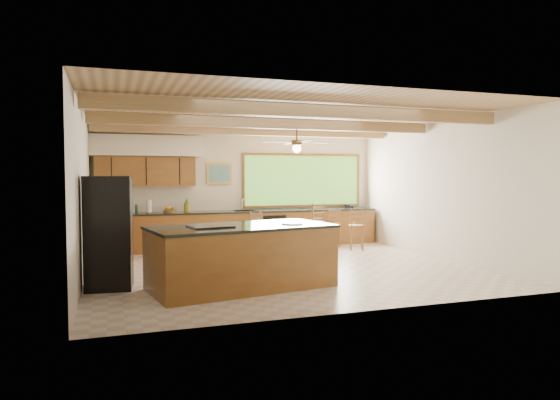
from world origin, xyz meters
name	(u,v)px	position (x,y,z in m)	size (l,w,h in m)	color
ground	(282,268)	(0.00, 0.00, 0.00)	(7.20, 7.20, 0.00)	beige
room_shell	(263,156)	(-0.17, 0.65, 2.21)	(7.27, 6.54, 3.02)	beige
counter_run	(215,232)	(-0.82, 2.52, 0.46)	(7.12, 3.10, 1.28)	brown
island	(242,256)	(-1.15, -1.38, 0.51)	(3.10, 1.85, 1.03)	brown
refrigerator	(109,232)	(-3.17, -0.74, 0.90)	(0.77, 0.75, 1.81)	black
bar_stool_a	(254,227)	(0.10, 2.31, 0.58)	(0.37, 0.37, 0.98)	brown
bar_stool_b	(358,226)	(2.46, 1.55, 0.58)	(0.46, 0.46, 0.98)	brown
bar_stool_c	(314,223)	(1.34, 1.59, 0.69)	(0.52, 0.52, 1.16)	brown
bar_stool_d	(334,223)	(2.25, 2.40, 0.58)	(0.43, 0.43, 0.98)	brown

